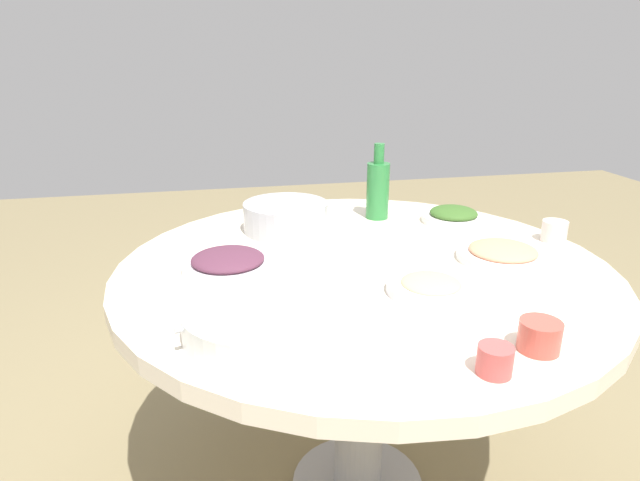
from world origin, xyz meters
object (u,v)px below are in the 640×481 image
(green_bottle, at_px, (378,189))
(soup_bowl, at_px, (256,323))
(round_dining_table, at_px, (362,302))
(tea_cup_near, at_px, (540,336))
(tea_cup_far, at_px, (554,231))
(tea_cup_side, at_px, (495,360))
(dish_eggplant, at_px, (228,262))
(dish_shrimp, at_px, (503,254))
(dish_noodles, at_px, (431,287))
(rice_bowl, at_px, (286,216))
(dish_greens, at_px, (453,216))

(green_bottle, bearing_deg, soup_bowl, -33.44)
(round_dining_table, xyz_separation_m, tea_cup_near, (0.49, 0.20, 0.15))
(soup_bowl, relative_size, tea_cup_far, 4.20)
(soup_bowl, distance_m, tea_cup_near, 0.54)
(soup_bowl, height_order, tea_cup_side, soup_bowl)
(soup_bowl, bearing_deg, tea_cup_far, 112.83)
(dish_eggplant, bearing_deg, soup_bowl, 6.15)
(dish_shrimp, distance_m, green_bottle, 0.50)
(dish_eggplant, xyz_separation_m, dish_noodles, (0.24, 0.46, -0.00))
(green_bottle, bearing_deg, tea_cup_side, -4.80)
(round_dining_table, bearing_deg, rice_bowl, -152.42)
(green_bottle, height_order, tea_cup_near, green_bottle)
(tea_cup_far, bearing_deg, dish_shrimp, -64.19)
(round_dining_table, height_order, rice_bowl, rice_bowl)
(rice_bowl, height_order, soup_bowl, rice_bowl)
(rice_bowl, relative_size, dish_eggplant, 1.11)
(dish_noodles, bearing_deg, green_bottle, 174.63)
(rice_bowl, relative_size, tea_cup_side, 4.18)
(dish_eggplant, relative_size, dish_noodles, 1.15)
(dish_eggplant, bearing_deg, dish_noodles, 62.35)
(soup_bowl, relative_size, tea_cup_side, 4.88)
(dish_shrimp, relative_size, dish_noodles, 1.17)
(rice_bowl, relative_size, dish_noodles, 1.27)
(tea_cup_far, bearing_deg, dish_eggplant, -88.47)
(round_dining_table, height_order, tea_cup_far, tea_cup_far)
(rice_bowl, relative_size, tea_cup_far, 3.60)
(rice_bowl, distance_m, dish_eggplant, 0.35)
(rice_bowl, bearing_deg, soup_bowl, -13.38)
(dish_shrimp, relative_size, dish_greens, 1.17)
(tea_cup_far, bearing_deg, tea_cup_near, -36.17)
(dish_noodles, bearing_deg, dish_shrimp, 119.73)
(soup_bowl, relative_size, tea_cup_near, 3.87)
(rice_bowl, xyz_separation_m, tea_cup_far, (0.26, 0.76, -0.02))
(dish_noodles, xyz_separation_m, tea_cup_near, (0.28, 0.10, 0.01))
(green_bottle, relative_size, tea_cup_far, 3.43)
(dish_noodles, distance_m, green_bottle, 0.61)
(tea_cup_far, bearing_deg, soup_bowl, -67.17)
(dish_eggplant, distance_m, tea_cup_side, 0.72)
(dish_noodles, bearing_deg, round_dining_table, -154.51)
(round_dining_table, height_order, green_bottle, green_bottle)
(tea_cup_near, distance_m, tea_cup_side, 0.13)
(rice_bowl, height_order, dish_eggplant, rice_bowl)
(dish_greens, height_order, tea_cup_near, tea_cup_near)
(round_dining_table, distance_m, dish_greens, 0.50)
(rice_bowl, bearing_deg, green_bottle, 102.71)
(dish_noodles, xyz_separation_m, green_bottle, (-0.60, 0.06, 0.09))
(round_dining_table, bearing_deg, green_bottle, 157.78)
(dish_eggplant, relative_size, tea_cup_far, 3.24)
(soup_bowl, xyz_separation_m, tea_cup_near, (0.16, 0.52, -0.00))
(tea_cup_near, bearing_deg, dish_greens, 166.46)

